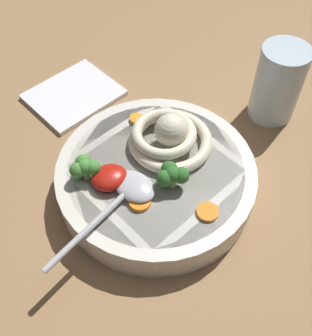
% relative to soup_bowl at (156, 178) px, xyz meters
% --- Properties ---
extents(table_slab, '(1.22, 1.22, 0.04)m').
position_rel_soup_bowl_xyz_m(table_slab, '(0.04, -0.02, -0.05)').
color(table_slab, '#936D47').
rests_on(table_slab, ground).
extents(soup_bowl, '(0.28, 0.28, 0.05)m').
position_rel_soup_bowl_xyz_m(soup_bowl, '(0.00, 0.00, 0.00)').
color(soup_bowl, silver).
rests_on(soup_bowl, table_slab).
extents(noodle_pile, '(0.13, 0.13, 0.05)m').
position_rel_soup_bowl_xyz_m(noodle_pile, '(-0.03, -0.03, 0.04)').
color(noodle_pile, beige).
rests_on(noodle_pile, soup_bowl).
extents(soup_spoon, '(0.17, 0.11, 0.02)m').
position_rel_soup_bowl_xyz_m(soup_spoon, '(0.05, 0.03, 0.03)').
color(soup_spoon, '#B7B7BC').
rests_on(soup_spoon, soup_bowl).
extents(chili_sauce_dollop, '(0.05, 0.04, 0.02)m').
position_rel_soup_bowl_xyz_m(chili_sauce_dollop, '(0.07, 0.00, 0.03)').
color(chili_sauce_dollop, '#B2190F').
rests_on(chili_sauce_dollop, soup_bowl).
extents(broccoli_floret_beside_chili, '(0.04, 0.04, 0.03)m').
position_rel_soup_bowl_xyz_m(broccoli_floret_beside_chili, '(-0.01, 0.03, 0.04)').
color(broccoli_floret_beside_chili, '#7A9E60').
rests_on(broccoli_floret_beside_chili, soup_bowl).
extents(broccoli_floret_rear, '(0.04, 0.04, 0.03)m').
position_rel_soup_bowl_xyz_m(broccoli_floret_rear, '(0.09, -0.02, 0.04)').
color(broccoli_floret_rear, '#7A9E60').
rests_on(broccoli_floret_rear, soup_bowl).
extents(carrot_slice_near_spoon, '(0.02, 0.02, 0.01)m').
position_rel_soup_bowl_xyz_m(carrot_slice_near_spoon, '(-0.01, -0.09, 0.03)').
color(carrot_slice_near_spoon, orange).
rests_on(carrot_slice_near_spoon, soup_bowl).
extents(carrot_slice_beside_noodles, '(0.03, 0.03, 0.01)m').
position_rel_soup_bowl_xyz_m(carrot_slice_beside_noodles, '(0.04, 0.05, 0.03)').
color(carrot_slice_beside_noodles, orange).
rests_on(carrot_slice_beside_noodles, soup_bowl).
extents(carrot_slice_right, '(0.03, 0.03, 0.00)m').
position_rel_soup_bowl_xyz_m(carrot_slice_right, '(-0.03, 0.09, 0.03)').
color(carrot_slice_right, orange).
rests_on(carrot_slice_right, soup_bowl).
extents(drinking_glass, '(0.07, 0.07, 0.12)m').
position_rel_soup_bowl_xyz_m(drinking_glass, '(-0.23, -0.08, 0.04)').
color(drinking_glass, silver).
rests_on(drinking_glass, table_slab).
extents(folded_napkin, '(0.18, 0.17, 0.01)m').
position_rel_soup_bowl_xyz_m(folded_napkin, '(0.06, -0.23, -0.02)').
color(folded_napkin, white).
rests_on(folded_napkin, table_slab).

